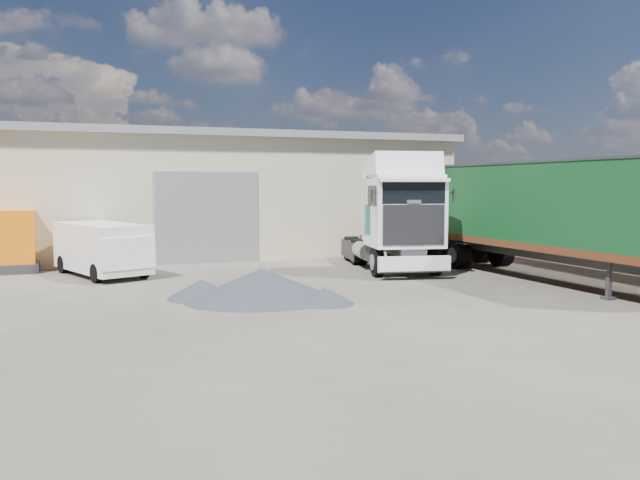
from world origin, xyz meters
name	(u,v)px	position (x,y,z in m)	size (l,w,h in m)	color
ground	(346,306)	(0.00, 0.00, 0.00)	(120.00, 120.00, 0.00)	#27251F
warehouse	(101,194)	(-6.00, 16.00, 2.66)	(30.60, 12.60, 5.42)	#BDAC91
brick_boundary_wall	(559,230)	(11.50, 6.00, 1.25)	(0.35, 26.00, 2.50)	brown
tractor_unit	(397,222)	(4.00, 5.35, 1.76)	(3.37, 6.54, 4.19)	black
box_trailer	(540,208)	(7.65, 2.32, 2.33)	(3.05, 11.60, 3.82)	#2D2D30
panel_van	(104,249)	(-5.87, 7.51, 0.92)	(3.29, 4.68, 1.77)	black
gravel_heap	(258,285)	(-1.94, 1.48, 0.40)	(4.80, 4.52, 0.86)	black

